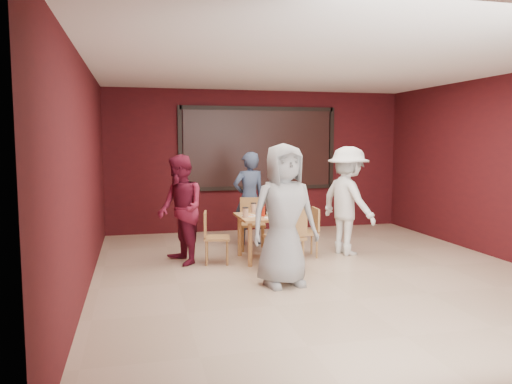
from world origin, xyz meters
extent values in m
plane|color=tan|center=(0.00, 0.00, 0.00)|extent=(7.00, 7.00, 0.00)
cube|color=black|center=(0.00, 3.45, 1.65)|extent=(3.00, 0.02, 1.50)
cube|color=tan|center=(-0.49, 0.96, 0.66)|extent=(0.87, 0.87, 0.04)
cylinder|color=tan|center=(-0.84, 1.30, 0.32)|extent=(0.06, 0.06, 0.65)
cylinder|color=tan|center=(-0.15, 1.31, 0.32)|extent=(0.06, 0.06, 0.65)
cylinder|color=tan|center=(-0.83, 0.61, 0.32)|extent=(0.06, 0.06, 0.65)
cylinder|color=tan|center=(-0.14, 0.62, 0.32)|extent=(0.06, 0.06, 0.65)
cylinder|color=white|center=(-0.49, 0.69, 0.69)|extent=(0.22, 0.22, 0.01)
cone|color=#E59850|center=(-0.49, 0.69, 0.70)|extent=(0.20, 0.20, 0.02)
cylinder|color=beige|center=(-0.37, 0.60, 0.75)|extent=(0.09, 0.09, 0.14)
cylinder|color=black|center=(-0.37, 0.60, 0.83)|extent=(0.09, 0.09, 0.01)
cylinder|color=white|center=(-0.49, 1.23, 0.69)|extent=(0.22, 0.22, 0.01)
cone|color=#E59850|center=(-0.49, 1.23, 0.70)|extent=(0.20, 0.20, 0.02)
cylinder|color=beige|center=(-0.61, 1.31, 0.75)|extent=(0.09, 0.09, 0.14)
cylinder|color=black|center=(-0.61, 1.31, 0.83)|extent=(0.09, 0.09, 0.01)
cylinder|color=white|center=(-0.76, 0.96, 0.69)|extent=(0.22, 0.22, 0.01)
cone|color=#E59850|center=(-0.76, 0.96, 0.70)|extent=(0.20, 0.20, 0.02)
cylinder|color=beige|center=(-0.85, 0.84, 0.75)|extent=(0.09, 0.09, 0.14)
cylinder|color=black|center=(-0.85, 0.84, 0.83)|extent=(0.09, 0.09, 0.01)
cylinder|color=white|center=(-0.22, 0.96, 0.69)|extent=(0.22, 0.22, 0.01)
cone|color=#E59850|center=(-0.22, 0.96, 0.70)|extent=(0.20, 0.20, 0.02)
cylinder|color=beige|center=(-0.14, 1.08, 0.75)|extent=(0.09, 0.09, 0.14)
cylinder|color=black|center=(-0.14, 1.08, 0.83)|extent=(0.09, 0.09, 0.01)
cylinder|color=white|center=(-0.42, 0.93, 0.73)|extent=(0.06, 0.06, 0.10)
cylinder|color=white|center=(-0.47, 0.89, 0.72)|extent=(0.05, 0.05, 0.08)
cylinder|color=#A31B0B|center=(-0.56, 0.91, 0.75)|extent=(0.07, 0.07, 0.15)
cube|color=black|center=(-0.55, 1.03, 0.74)|extent=(0.14, 0.08, 0.12)
cube|color=#A98442|center=(-0.41, 0.28, 0.47)|extent=(0.53, 0.53, 0.04)
cylinder|color=#A98442|center=(-0.26, 0.49, 0.22)|extent=(0.04, 0.04, 0.45)
cylinder|color=#A98442|center=(-0.62, 0.43, 0.22)|extent=(0.04, 0.04, 0.45)
cylinder|color=#A98442|center=(-0.20, 0.13, 0.22)|extent=(0.04, 0.04, 0.45)
cylinder|color=#A98442|center=(-0.57, 0.07, 0.22)|extent=(0.04, 0.04, 0.45)
cube|color=#A98442|center=(-0.38, 0.07, 0.73)|extent=(0.46, 0.11, 0.44)
cube|color=#A98442|center=(-0.54, 1.68, 0.42)|extent=(0.48, 0.48, 0.04)
cylinder|color=#A98442|center=(-0.73, 1.55, 0.20)|extent=(0.04, 0.04, 0.40)
cylinder|color=#A98442|center=(-0.41, 1.49, 0.20)|extent=(0.04, 0.04, 0.40)
cylinder|color=#A98442|center=(-0.67, 1.88, 0.20)|extent=(0.04, 0.04, 0.40)
cylinder|color=#A98442|center=(-0.34, 1.82, 0.20)|extent=(0.04, 0.04, 0.40)
cube|color=#A98442|center=(-0.50, 1.87, 0.66)|extent=(0.41, 0.11, 0.39)
cube|color=#A98442|center=(-1.26, 0.92, 0.38)|extent=(0.43, 0.43, 0.04)
cylinder|color=#A98442|center=(-1.14, 0.74, 0.18)|extent=(0.03, 0.03, 0.36)
cylinder|color=#A98442|center=(-1.09, 1.04, 0.18)|extent=(0.03, 0.03, 0.36)
cylinder|color=#A98442|center=(-1.44, 0.79, 0.18)|extent=(0.03, 0.03, 0.36)
cylinder|color=#A98442|center=(-1.39, 1.09, 0.18)|extent=(0.03, 0.03, 0.36)
cube|color=#A98442|center=(-1.43, 0.94, 0.59)|extent=(0.09, 0.37, 0.35)
cube|color=#A98442|center=(0.14, 1.01, 0.38)|extent=(0.40, 0.40, 0.04)
cylinder|color=#A98442|center=(0.00, 1.17, 0.18)|extent=(0.03, 0.03, 0.36)
cylinder|color=#A98442|center=(-0.02, 0.87, 0.18)|extent=(0.03, 0.03, 0.36)
cylinder|color=#A98442|center=(0.30, 1.15, 0.18)|extent=(0.03, 0.03, 0.36)
cylinder|color=#A98442|center=(0.28, 0.85, 0.18)|extent=(0.03, 0.03, 0.36)
cube|color=#A98442|center=(0.31, 1.00, 0.59)|extent=(0.06, 0.37, 0.35)
imported|color=gray|center=(-0.63, -0.38, 0.89)|extent=(0.94, 0.67, 1.78)
imported|color=#323F5A|center=(-0.50, 2.12, 0.81)|extent=(0.65, 0.49, 1.62)
imported|color=maroon|center=(-1.78, 1.02, 0.81)|extent=(0.81, 0.92, 1.61)
imported|color=white|center=(0.86, 1.02, 0.86)|extent=(0.95, 1.25, 1.72)
camera|label=1|loc=(-2.41, -6.26, 1.82)|focal=35.00mm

